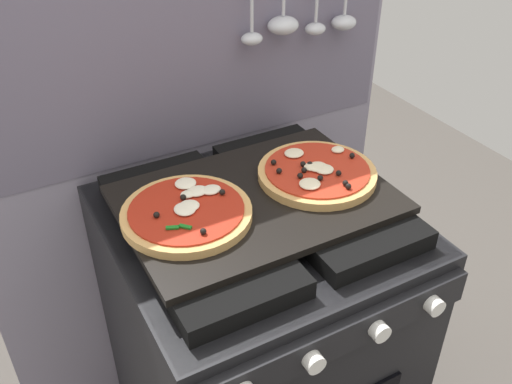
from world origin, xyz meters
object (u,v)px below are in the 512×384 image
at_px(pizza_left, 187,212).
at_px(baking_tray, 256,199).
at_px(stove, 256,349).
at_px(pizza_right, 316,172).

bearing_deg(pizza_left, baking_tray, -1.12).
height_order(stove, pizza_right, pizza_right).
height_order(baking_tray, pizza_right, pizza_right).
relative_size(stove, pizza_left, 3.55).
distance_m(baking_tray, pizza_left, 0.15).
xyz_separation_m(pizza_left, pizza_right, (0.30, 0.00, 0.00)).
bearing_deg(pizza_right, pizza_left, -179.86).
height_order(stove, baking_tray, baking_tray).
bearing_deg(stove, pizza_right, 2.05).
distance_m(stove, pizza_right, 0.50).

